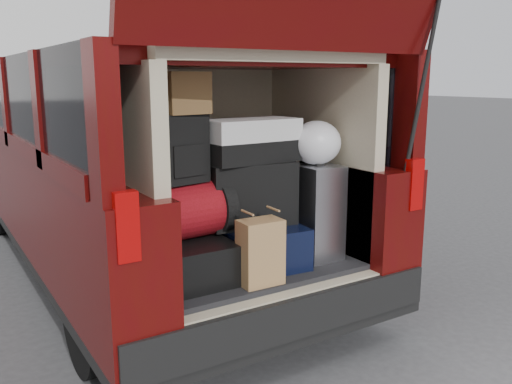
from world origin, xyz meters
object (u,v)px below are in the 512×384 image
(black_soft_case, at_px, (248,193))
(twotone_duffel, at_px, (250,140))
(silver_roller, at_px, (311,210))
(backpack, at_px, (182,149))
(navy_hardshell, at_px, (256,243))
(kraft_bag, at_px, (260,252))
(red_duffel, at_px, (186,210))
(black_hardshell, at_px, (186,258))

(black_soft_case, bearing_deg, twotone_duffel, -5.42)
(black_soft_case, bearing_deg, silver_roller, -4.49)
(backpack, bearing_deg, twotone_duffel, -7.54)
(navy_hardshell, relative_size, backpack, 1.53)
(kraft_bag, relative_size, twotone_duffel, 0.64)
(red_duffel, height_order, black_soft_case, black_soft_case)
(kraft_bag, bearing_deg, backpack, 135.61)
(backpack, bearing_deg, black_soft_case, -7.08)
(kraft_bag, bearing_deg, silver_roller, 26.58)
(twotone_duffel, bearing_deg, backpack, 179.97)
(twotone_duffel, bearing_deg, black_soft_case, 164.66)
(silver_roller, distance_m, black_soft_case, 0.43)
(red_duffel, relative_size, backpack, 1.30)
(red_duffel, relative_size, black_soft_case, 0.93)
(black_hardshell, distance_m, silver_roller, 0.84)
(black_hardshell, xyz_separation_m, black_soft_case, (0.42, 0.04, 0.31))
(black_hardshell, xyz_separation_m, twotone_duffel, (0.43, 0.04, 0.62))
(backpack, bearing_deg, black_hardshell, -112.72)
(red_duffel, distance_m, black_soft_case, 0.41)
(backpack, bearing_deg, red_duffel, -29.30)
(silver_roller, height_order, backpack, backpack)
(black_soft_case, relative_size, backpack, 1.40)
(red_duffel, bearing_deg, kraft_bag, -51.22)
(black_hardshell, xyz_separation_m, silver_roller, (0.82, -0.04, 0.17))
(silver_roller, bearing_deg, backpack, 175.22)
(navy_hardshell, relative_size, twotone_duffel, 1.02)
(navy_hardshell, height_order, backpack, backpack)
(navy_hardshell, relative_size, red_duffel, 1.17)
(red_duffel, xyz_separation_m, black_soft_case, (0.41, 0.02, 0.05))
(backpack, bearing_deg, kraft_bag, -56.03)
(silver_roller, xyz_separation_m, kraft_bag, (-0.52, -0.24, -0.11))
(black_hardshell, xyz_separation_m, red_duffel, (0.01, 0.02, 0.27))
(black_hardshell, bearing_deg, black_soft_case, 5.36)
(navy_hardshell, height_order, black_soft_case, black_soft_case)
(red_duffel, bearing_deg, black_hardshell, -137.14)
(black_hardshell, distance_m, backpack, 0.60)
(navy_hardshell, height_order, twotone_duffel, twotone_duffel)
(navy_hardshell, xyz_separation_m, twotone_duffel, (-0.02, 0.03, 0.61))
(twotone_duffel, bearing_deg, kraft_bag, -115.22)
(black_hardshell, bearing_deg, navy_hardshell, 0.99)
(black_hardshell, distance_m, black_soft_case, 0.53)
(red_duffel, xyz_separation_m, backpack, (-0.01, 0.00, 0.33))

